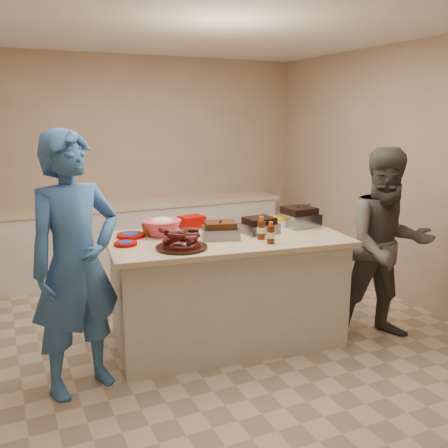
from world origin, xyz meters
name	(u,v)px	position (x,y,z in m)	size (l,w,h in m)	color
room	(214,338)	(0.00, 0.00, 0.00)	(4.50, 5.00, 2.70)	tan
back_counter	(144,237)	(0.00, 2.20, 0.45)	(3.60, 0.64, 0.90)	beige
island	(226,339)	(0.09, -0.06, 0.00)	(2.00, 1.05, 0.95)	beige
rib_platter	(182,249)	(-0.39, -0.27, 0.95)	(0.41, 0.41, 0.16)	#460A09
pulled_pork_tray	(221,238)	(0.02, -0.10, 0.95)	(0.30, 0.23, 0.09)	#47230F
brisket_tray	(259,233)	(0.41, -0.06, 0.95)	(0.29, 0.24, 0.09)	black
roasting_pan	(299,226)	(0.89, 0.03, 0.95)	(0.31, 0.31, 0.12)	gray
coleslaw_bowl	(162,236)	(-0.40, 0.20, 0.95)	(0.34, 0.34, 0.23)	#D93C55
sausage_plate	(224,225)	(0.26, 0.35, 0.95)	(0.27, 0.27, 0.05)	silver
mac_cheese_dish	(285,225)	(0.80, 0.13, 0.95)	(0.31, 0.23, 0.08)	#CF9800
bbq_bottle_a	(271,243)	(0.32, -0.42, 0.95)	(0.06, 0.06, 0.18)	#441C0A
bbq_bottle_b	(261,239)	(0.32, -0.26, 0.95)	(0.07, 0.07, 0.19)	#441C0A
mustard_bottle	(205,235)	(-0.05, 0.06, 0.95)	(0.04, 0.04, 0.12)	#F7AA00
sauce_bowl	(221,234)	(0.09, 0.05, 0.95)	(0.15, 0.05, 0.15)	silver
plate_stack_large	(131,237)	(-0.66, 0.27, 0.95)	(0.24, 0.24, 0.03)	#8A0400
plate_stack_small	(126,245)	(-0.76, 0.02, 0.95)	(0.18, 0.18, 0.03)	#8A0400
plastic_cup	(148,236)	(-0.51, 0.26, 0.95)	(0.11, 0.10, 0.11)	#9F620B
basket_stack	(192,228)	(-0.05, 0.39, 0.95)	(0.22, 0.16, 0.11)	#8A0400
guest_blue	(84,387)	(-1.20, -0.34, 0.00)	(0.69, 1.88, 0.45)	#3464A3
guest_gray	(380,336)	(1.39, -0.59, 0.00)	(0.83, 1.70, 0.64)	#53514B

